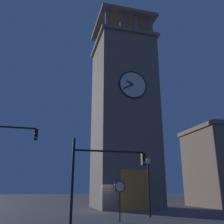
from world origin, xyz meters
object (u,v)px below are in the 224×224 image
Objects in this scene: clocktower at (124,115)px; street_lamp at (148,174)px; traffic_signal_mid at (100,167)px; no_horn_sign at (120,189)px.

street_lamp is at bearing 83.47° from clocktower.
clocktower is 16.87m from traffic_signal_mid.
street_lamp is at bearing -140.65° from traffic_signal_mid.
clocktower is 5.28× the size of traffic_signal_mid.
street_lamp reaches higher than no_horn_sign.
clocktower is 10.20× the size of no_horn_sign.
clocktower reaches higher than street_lamp.
no_horn_sign is at bearing 70.90° from clocktower.
traffic_signal_mid reaches higher than no_horn_sign.
clocktower reaches higher than traffic_signal_mid.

